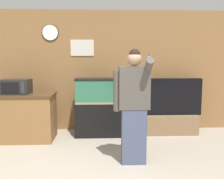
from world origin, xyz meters
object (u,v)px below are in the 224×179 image
object	(u,v)px
aquarium_on_stand	(99,107)
tv_on_stand	(171,117)
counter_island	(13,117)
microwave	(16,87)
person_standing	(133,105)

from	to	relation	value
aquarium_on_stand	tv_on_stand	world-z (taller)	aquarium_on_stand
counter_island	tv_on_stand	bearing A→B (deg)	5.27
microwave	aquarium_on_stand	xyz separation A→B (m)	(1.56, 0.24, -0.46)
aquarium_on_stand	tv_on_stand	bearing A→B (deg)	2.78
microwave	person_standing	world-z (taller)	person_standing
person_standing	aquarium_on_stand	bearing A→B (deg)	111.06
microwave	tv_on_stand	xyz separation A→B (m)	(3.07, 0.32, -0.70)
person_standing	counter_island	bearing A→B (deg)	151.74
counter_island	tv_on_stand	distance (m)	3.17
tv_on_stand	person_standing	world-z (taller)	person_standing
microwave	person_standing	bearing A→B (deg)	-28.65
counter_island	aquarium_on_stand	xyz separation A→B (m)	(1.64, 0.22, 0.13)
counter_island	person_standing	size ratio (longest dim) A/B	0.93
microwave	tv_on_stand	world-z (taller)	microwave
microwave	tv_on_stand	bearing A→B (deg)	5.90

